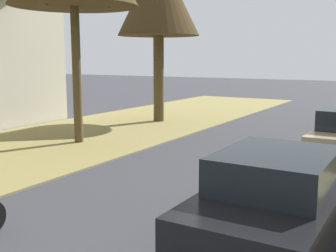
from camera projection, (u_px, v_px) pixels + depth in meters
The scene contains 1 object.
parked_sedan_black at pixel (278, 203), 6.55m from camera, with size 1.95×4.40×1.57m.
Camera 1 is at (3.88, 0.30, 2.96)m, focal length 44.73 mm.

